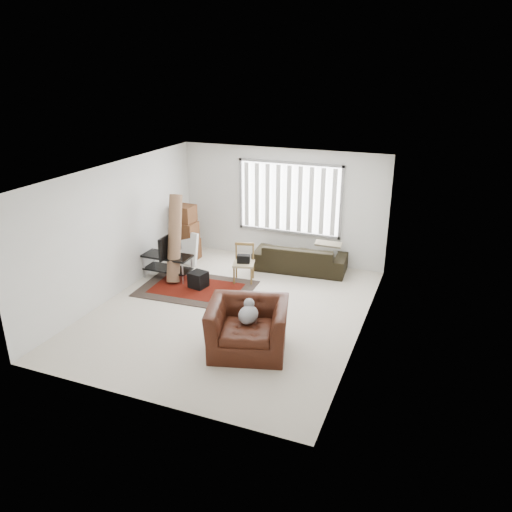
# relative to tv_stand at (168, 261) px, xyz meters

# --- Properties ---
(room) EXTENTS (6.00, 6.02, 2.71)m
(room) POSITION_rel_tv_stand_xyz_m (1.98, -0.43, 1.37)
(room) COLOR beige
(room) RESTS_ON ground
(persian_rug) EXTENTS (2.43, 1.69, 0.02)m
(persian_rug) POSITION_rel_tv_stand_xyz_m (0.86, -0.30, -0.38)
(persian_rug) COLOR black
(persian_rug) RESTS_ON ground
(tv_stand) EXTENTS (1.09, 0.49, 0.54)m
(tv_stand) POSITION_rel_tv_stand_xyz_m (0.00, 0.00, 0.00)
(tv_stand) COLOR black
(tv_stand) RESTS_ON ground
(tv) EXTENTS (0.11, 0.88, 0.51)m
(tv) POSITION_rel_tv_stand_xyz_m (0.00, -0.00, 0.40)
(tv) COLOR black
(tv) RESTS_ON tv_stand
(subwoofer) EXTENTS (0.39, 0.39, 0.34)m
(subwoofer) POSITION_rel_tv_stand_xyz_m (0.88, -0.22, -0.21)
(subwoofer) COLOR black
(subwoofer) RESTS_ON persian_rug
(moving_boxes) EXTENTS (0.57, 0.53, 1.35)m
(moving_boxes) POSITION_rel_tv_stand_xyz_m (-0.17, 1.17, 0.23)
(moving_boxes) COLOR brown
(moving_boxes) RESTS_ON ground
(white_flatpack) EXTENTS (0.63, 0.30, 0.78)m
(white_flatpack) POSITION_rel_tv_stand_xyz_m (-0.05, 0.92, -0.00)
(white_flatpack) COLOR silver
(white_flatpack) RESTS_ON ground
(rolled_rug) EXTENTS (0.49, 0.92, 1.89)m
(rolled_rug) POSITION_rel_tv_stand_xyz_m (0.19, 0.04, 0.55)
(rolled_rug) COLOR brown
(rolled_rug) RESTS_ON ground
(sofa) EXTENTS (2.18, 1.08, 0.81)m
(sofa) POSITION_rel_tv_stand_xyz_m (2.61, 1.51, 0.01)
(sofa) COLOR black
(sofa) RESTS_ON ground
(side_chair) EXTENTS (0.55, 0.55, 0.83)m
(side_chair) POSITION_rel_tv_stand_xyz_m (1.64, 0.46, 0.07)
(side_chair) COLOR #91825F
(side_chair) RESTS_ON ground
(armchair) EXTENTS (1.56, 1.45, 0.96)m
(armchair) POSITION_rel_tv_stand_xyz_m (2.82, -2.13, 0.09)
(armchair) COLOR #3A160B
(armchair) RESTS_ON ground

